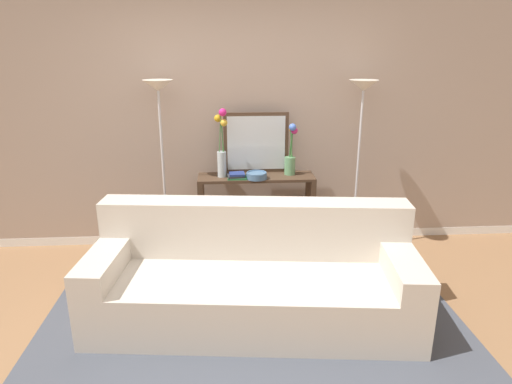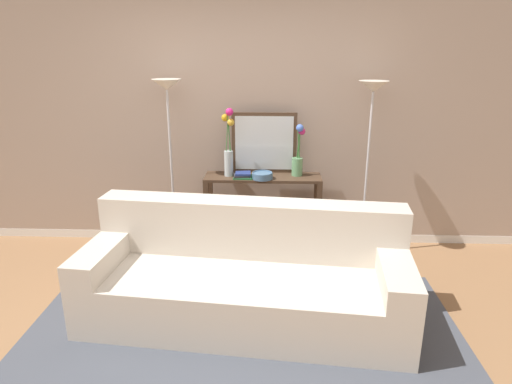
% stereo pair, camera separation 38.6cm
% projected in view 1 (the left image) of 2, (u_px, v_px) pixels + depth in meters
% --- Properties ---
extents(ground_plane, '(16.00, 16.00, 0.02)m').
position_uv_depth(ground_plane, '(233.00, 349.00, 3.21)').
color(ground_plane, '#936B47').
extents(back_wall, '(12.00, 0.15, 2.96)m').
position_uv_depth(back_wall, '(227.00, 105.00, 4.58)').
color(back_wall, white).
rests_on(back_wall, ground).
extents(area_rug, '(3.26, 1.65, 0.01)m').
position_uv_depth(area_rug, '(254.00, 327.00, 3.44)').
color(area_rug, '#474C56').
rests_on(area_rug, ground).
extents(couch, '(2.53, 1.15, 0.88)m').
position_uv_depth(couch, '(253.00, 281.00, 3.50)').
color(couch, beige).
rests_on(couch, ground).
extents(console_table, '(1.16, 0.33, 0.82)m').
position_uv_depth(console_table, '(256.00, 201.00, 4.55)').
color(console_table, '#473323').
rests_on(console_table, ground).
extents(floor_lamp_left, '(0.28, 0.28, 1.76)m').
position_uv_depth(floor_lamp_left, '(160.00, 121.00, 4.23)').
color(floor_lamp_left, silver).
rests_on(floor_lamp_left, ground).
extents(floor_lamp_right, '(0.28, 0.28, 1.75)m').
position_uv_depth(floor_lamp_right, '(361.00, 119.00, 4.35)').
color(floor_lamp_right, silver).
rests_on(floor_lamp_right, ground).
extents(wall_mirror, '(0.65, 0.02, 0.61)m').
position_uv_depth(wall_mirror, '(256.00, 143.00, 4.51)').
color(wall_mirror, '#473323').
rests_on(wall_mirror, console_table).
extents(vase_tall_flowers, '(0.13, 0.12, 0.67)m').
position_uv_depth(vase_tall_flowers, '(222.00, 148.00, 4.35)').
color(vase_tall_flowers, silver).
rests_on(vase_tall_flowers, console_table).
extents(vase_short_flowers, '(0.12, 0.13, 0.52)m').
position_uv_depth(vase_short_flowers, '(291.00, 153.00, 4.46)').
color(vase_short_flowers, '#669E6B').
rests_on(vase_short_flowers, console_table).
extents(fruit_bowl, '(0.20, 0.20, 0.07)m').
position_uv_depth(fruit_bowl, '(257.00, 175.00, 4.37)').
color(fruit_bowl, '#4C7093').
rests_on(fruit_bowl, console_table).
extents(book_stack, '(0.20, 0.17, 0.05)m').
position_uv_depth(book_stack, '(237.00, 176.00, 4.39)').
color(book_stack, '#236033').
rests_on(book_stack, console_table).
extents(book_row_under_console, '(0.32, 0.17, 0.13)m').
position_uv_depth(book_row_under_console, '(226.00, 247.00, 4.69)').
color(book_row_under_console, maroon).
rests_on(book_row_under_console, ground).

